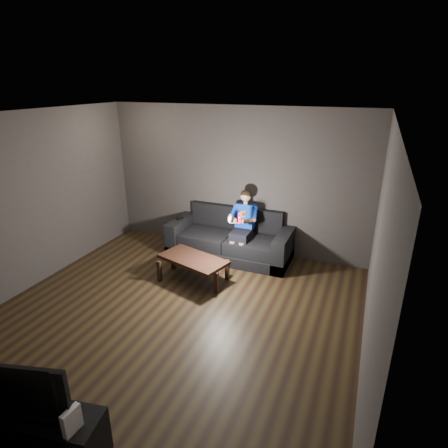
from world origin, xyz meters
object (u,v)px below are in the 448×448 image
at_px(child, 243,220).
at_px(coffee_table, 193,261).
at_px(sofa, 231,241).
at_px(media_console, 31,431).

height_order(child, coffee_table, child).
bearing_deg(sofa, coffee_table, -101.41).
xyz_separation_m(sofa, child, (0.26, -0.06, 0.47)).
bearing_deg(coffee_table, media_console, -89.14).
bearing_deg(media_console, child, 74.37).
distance_m(sofa, coffee_table, 1.15).
bearing_deg(media_console, coffee_table, 80.93).
height_order(sofa, media_console, sofa).
bearing_deg(coffee_table, sofa, 78.59).
height_order(sofa, child, child).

